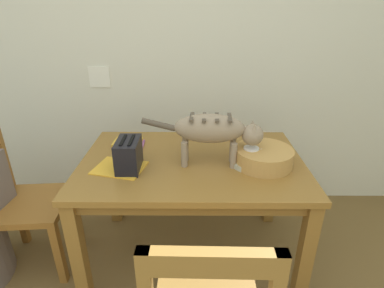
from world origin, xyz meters
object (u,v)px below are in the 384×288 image
(dining_table, at_px, (192,173))
(saucer_bowl, at_px, (250,162))
(book_stack, at_px, (129,143))
(wooden_chair_far, at_px, (23,202))
(wicker_basket, at_px, (264,157))
(toaster, at_px, (129,155))
(cat, at_px, (215,131))
(magazine, at_px, (120,168))
(coffee_mug, at_px, (251,154))

(dining_table, height_order, saucer_bowl, saucer_bowl)
(dining_table, height_order, book_stack, book_stack)
(dining_table, height_order, wooden_chair_far, wooden_chair_far)
(book_stack, bearing_deg, dining_table, -25.88)
(dining_table, bearing_deg, wicker_basket, -8.38)
(toaster, bearing_deg, saucer_bowl, 4.51)
(book_stack, height_order, toaster, toaster)
(cat, distance_m, wicker_basket, 0.31)
(magazine, bearing_deg, dining_table, 28.66)
(cat, bearing_deg, wooden_chair_far, -86.64)
(magazine, distance_m, wicker_basket, 0.80)
(wicker_basket, height_order, wooden_chair_far, wooden_chair_far)
(wooden_chair_far, bearing_deg, coffee_mug, 85.35)
(cat, relative_size, magazine, 2.50)
(toaster, bearing_deg, magazine, 173.62)
(coffee_mug, bearing_deg, magazine, -176.37)
(wicker_basket, height_order, toaster, toaster)
(coffee_mug, xyz_separation_m, wooden_chair_far, (-1.35, 0.00, -0.33))
(book_stack, relative_size, wooden_chair_far, 0.21)
(wooden_chair_far, bearing_deg, toaster, 80.85)
(cat, relative_size, saucer_bowl, 3.07)
(toaster, bearing_deg, wooden_chair_far, 175.41)
(toaster, bearing_deg, coffee_mug, 4.49)
(cat, bearing_deg, toaster, -79.37)
(wooden_chair_far, bearing_deg, magazine, 81.02)
(wicker_basket, bearing_deg, wooden_chair_far, 179.93)
(cat, distance_m, book_stack, 0.62)
(wooden_chair_far, bearing_deg, book_stack, 107.88)
(coffee_mug, bearing_deg, wicker_basket, 0.31)
(saucer_bowl, xyz_separation_m, toaster, (-0.67, -0.05, 0.07))
(saucer_bowl, distance_m, coffee_mug, 0.05)
(cat, height_order, magazine, cat)
(dining_table, distance_m, cat, 0.32)
(saucer_bowl, relative_size, magazine, 0.82)
(cat, relative_size, toaster, 3.31)
(dining_table, xyz_separation_m, coffee_mug, (0.33, -0.06, 0.16))
(magazine, xyz_separation_m, book_stack, (-0.01, 0.30, 0.01))
(saucer_bowl, relative_size, toaster, 1.08)
(magazine, bearing_deg, toaster, 7.47)
(saucer_bowl, bearing_deg, wicker_basket, 0.29)
(saucer_bowl, relative_size, wooden_chair_far, 0.23)
(wicker_basket, relative_size, wooden_chair_far, 0.34)
(dining_table, xyz_separation_m, magazine, (-0.40, -0.11, 0.09))
(toaster, bearing_deg, cat, 7.69)
(magazine, relative_size, wicker_basket, 0.82)
(coffee_mug, bearing_deg, dining_table, 169.84)
(wicker_basket, xyz_separation_m, toaster, (-0.74, -0.05, 0.03))
(coffee_mug, height_order, book_stack, coffee_mug)
(cat, distance_m, magazine, 0.56)
(coffee_mug, distance_m, wicker_basket, 0.07)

